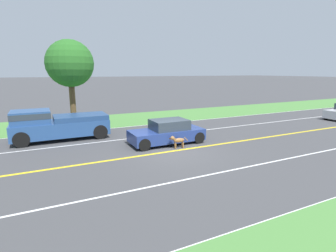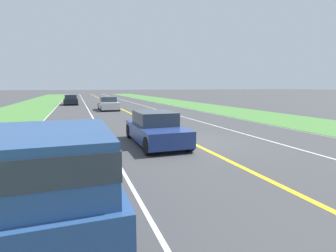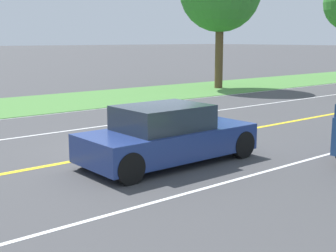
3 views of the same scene
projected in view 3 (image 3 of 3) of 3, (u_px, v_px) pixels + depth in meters
The scene contains 8 objects.
ground_plane at pixel (143, 148), 12.48m from camera, with size 400.00×400.00×0.00m, color #424244.
centre_divider_line at pixel (143, 148), 12.48m from camera, with size 0.18×160.00×0.01m, color yellow.
lane_edge_line_left at pixel (34, 116), 17.79m from camera, with size 0.14×160.00×0.01m, color white.
lane_dash_same_dir at pixel (242, 178), 9.82m from camera, with size 0.10×160.00×0.01m, color white.
lane_dash_oncoming at pixel (79, 129), 15.13m from camera, with size 0.10×160.00×0.01m, color white.
grass_verge_left at pixel (5, 107), 20.06m from camera, with size 6.00×160.00×0.03m, color #4C843D.
ego_car at pixel (167, 136), 10.94m from camera, with size 1.84×4.24×1.38m.
dog at pixel (136, 136), 11.84m from camera, with size 0.29×1.10×0.73m.
Camera 3 is at (9.80, -7.22, 2.87)m, focal length 50.00 mm.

